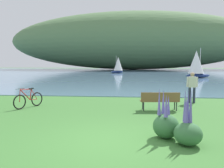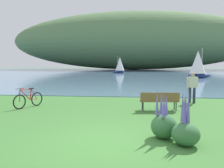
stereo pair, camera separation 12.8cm
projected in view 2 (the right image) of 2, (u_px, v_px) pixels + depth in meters
name	position (u px, v px, depth m)	size (l,w,h in m)	color
ground_plane	(106.00, 141.00, 6.45)	(200.00, 200.00, 0.00)	#3D7533
bay_water	(132.00, 72.00, 54.41)	(180.00, 80.00, 0.04)	#5B7F9E
distant_hillside	(135.00, 41.00, 78.69)	(87.05, 28.00, 19.88)	#567A4C
park_bench_near_camera	(159.00, 100.00, 10.53)	(1.83, 0.63, 0.88)	brown
bicycle_leaning_near_bench	(28.00, 100.00, 11.31)	(0.81, 1.63, 1.01)	black
person_at_shoreline	(192.00, 86.00, 12.50)	(0.61, 0.24, 1.71)	#282D47
echium_bush_closest_to_camera	(186.00, 131.00, 6.08)	(0.76, 0.76, 1.54)	#386B3D
echium_bush_beside_closest	(164.00, 124.00, 6.66)	(0.77, 0.77, 1.51)	#386B3D
sailboat_nearest_to_shore	(198.00, 64.00, 33.47)	(3.94, 2.77, 4.45)	navy
sailboat_mid_bay	(120.00, 65.00, 49.82)	(3.15, 3.03, 3.87)	navy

